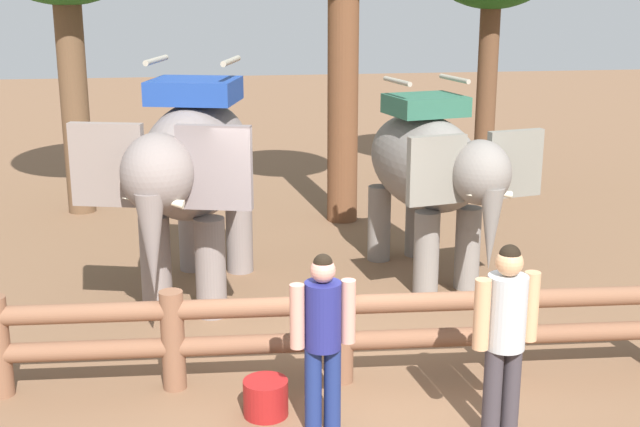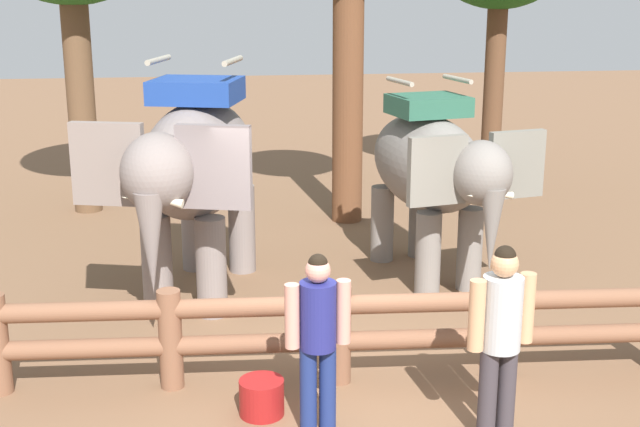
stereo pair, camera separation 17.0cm
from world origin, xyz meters
The scene contains 7 objects.
ground_plane centered at (0.00, 0.00, 0.00)m, with size 60.00×60.00×0.00m, color brown.
log_fence centered at (0.00, -0.03, 0.61)m, with size 7.12×0.65×1.05m.
elephant_near_left centered at (-1.46, 2.68, 1.75)m, with size 2.40×3.71×3.11m.
elephant_center centered at (1.74, 2.97, 1.56)m, with size 2.01×3.31×2.78m.
tourist_woman_in_black centered at (-0.35, -0.98, 0.99)m, with size 0.61×0.37×1.72m.
tourist_man_in_blue centered at (1.24, -1.34, 1.07)m, with size 0.64×0.43×1.84m.
feed_bucket centered at (-0.85, -0.62, 0.18)m, with size 0.43×0.43×0.36m.
Camera 1 is at (-1.42, -8.02, 4.03)m, focal length 47.77 mm.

